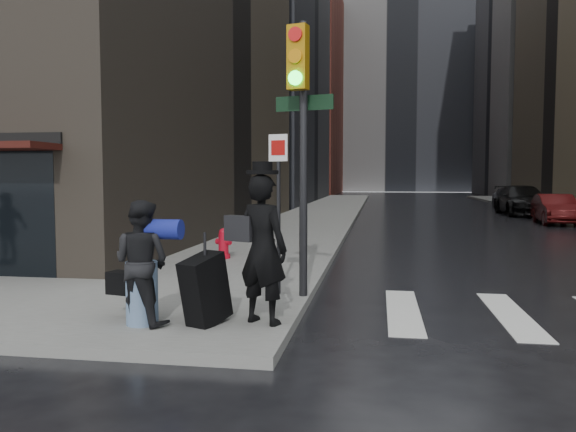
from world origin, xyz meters
name	(u,v)px	position (x,y,z in m)	size (l,w,h in m)	color
ground	(166,318)	(0.00, 0.00, 0.00)	(140.00, 140.00, 0.00)	black
sidewalk_left	(328,209)	(0.00, 27.00, 0.07)	(4.00, 50.00, 0.15)	slate
sidewalk_right	(559,211)	(13.50, 27.00, 0.07)	(3.00, 50.00, 0.15)	slate
bldg_left_far	(251,90)	(-13.00, 62.00, 13.00)	(22.00, 20.00, 26.00)	brown
bldg_distant	(400,83)	(6.00, 78.00, 16.00)	(40.00, 12.00, 32.00)	#65625E
man_overcoat	(251,255)	(1.45, -0.67, 1.07)	(1.45, 0.97, 2.18)	black
man_jeans	(142,262)	(0.04, -0.92, 0.97)	(1.15, 0.82, 1.64)	black
traffic_light	(299,121)	(1.84, 1.07, 2.98)	(1.07, 0.60, 4.39)	black
fire_hydrant	(224,245)	(-0.54, 5.04, 0.47)	(0.42, 0.32, 0.72)	#B30B1D
parked_car_2	(555,209)	(10.84, 18.60, 0.66)	(1.41, 4.03, 1.33)	#3D0C0C
parked_car_3	(522,200)	(10.86, 24.63, 0.81)	(2.26, 5.55, 1.61)	black
parked_car_4	(510,198)	(11.56, 30.65, 0.74)	(1.74, 4.33, 1.47)	#424146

